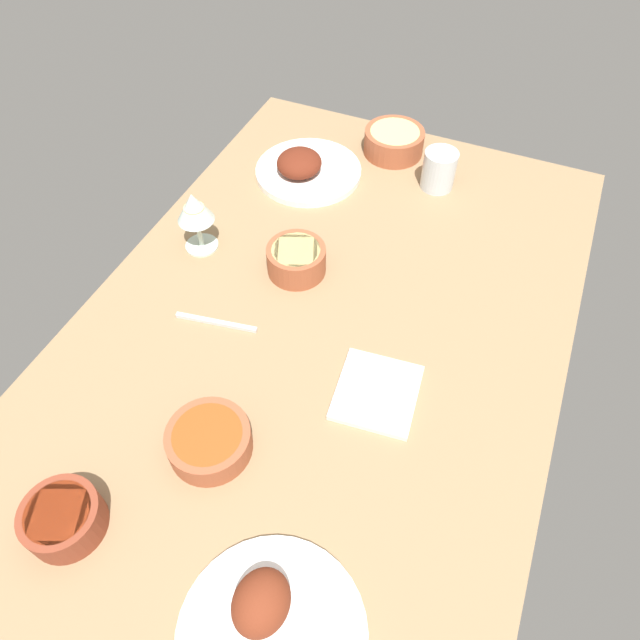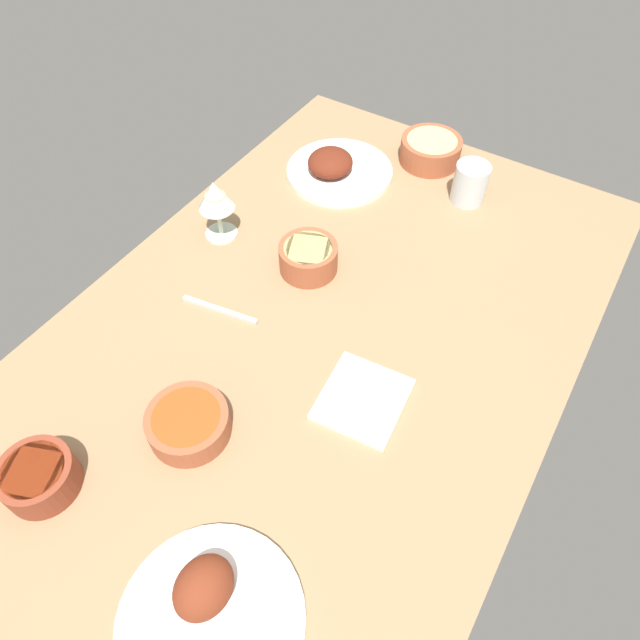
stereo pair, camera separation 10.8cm
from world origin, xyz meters
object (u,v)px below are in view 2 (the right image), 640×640
object	(u,v)px
bowl_pasta	(308,257)
folded_napkin	(363,399)
bowl_sauce	(38,477)
fork_loose	(220,310)
plate_near_viewer	(336,168)
bowl_soup	(188,423)
wine_glass	(215,198)
plate_far_side	(209,610)
bowl_potatoes	(431,150)
water_tumbler	(470,183)

from	to	relation	value
bowl_pasta	folded_napkin	size ratio (longest dim) A/B	0.81
bowl_sauce	fork_loose	distance (cm)	42.58
plate_near_viewer	bowl_soup	xyz separation A→B (cm)	(71.67, 15.32, 0.60)
bowl_pasta	fork_loose	xyz separation A→B (cm)	(18.95, -8.25, -2.86)
bowl_pasta	folded_napkin	bearing A→B (deg)	49.31
bowl_sauce	folded_napkin	bearing A→B (deg)	139.10
plate_near_viewer	wine_glass	distance (cm)	33.74
plate_far_side	folded_napkin	xyz separation A→B (cm)	(-40.24, 0.84, -1.40)
bowl_soup	fork_loose	bearing A→B (deg)	-152.17
bowl_potatoes	bowl_soup	bearing A→B (deg)	-0.72
bowl_pasta	bowl_soup	size ratio (longest dim) A/B	0.88
plate_near_viewer	bowl_pasta	xyz separation A→B (cm)	(29.64, 11.39, 1.21)
plate_near_viewer	fork_loose	bearing A→B (deg)	3.69
bowl_potatoes	bowl_sauce	size ratio (longest dim) A/B	1.28
plate_far_side	plate_near_viewer	distance (cm)	98.37
plate_far_side	plate_near_viewer	size ratio (longest dim) A/B	1.00
plate_near_viewer	folded_napkin	bearing A→B (deg)	35.51
bowl_potatoes	bowl_sauce	distance (cm)	109.29
plate_near_viewer	wine_glass	bearing A→B (deg)	-18.36
bowl_sauce	wine_glass	size ratio (longest dim) A/B	0.82
plate_near_viewer	wine_glass	size ratio (longest dim) A/B	1.81
plate_near_viewer	wine_glass	xyz separation A→B (cm)	(31.14, -10.33, 7.87)
water_tumbler	folded_napkin	xyz separation A→B (cm)	(59.94, 6.46, -3.97)
plate_far_side	bowl_sauce	xyz separation A→B (cm)	(-0.54, -33.54, 1.12)
bowl_pasta	plate_far_side	bearing A→B (deg)	21.52
plate_far_side	folded_napkin	size ratio (longest dim) A/B	1.72
bowl_potatoes	fork_loose	size ratio (longest dim) A/B	0.91
fork_loose	plate_near_viewer	bearing A→B (deg)	84.17
bowl_potatoes	bowl_soup	distance (cm)	88.97
plate_far_side	bowl_sauce	bearing A→B (deg)	-90.92
plate_far_side	plate_near_viewer	world-z (taller)	plate_far_side
bowl_soup	fork_loose	distance (cm)	26.20
folded_napkin	bowl_soup	bearing A→B (deg)	-46.46
wine_glass	fork_loose	bearing A→B (deg)	37.66
bowl_potatoes	folded_napkin	world-z (taller)	bowl_potatoes
water_tumbler	folded_napkin	distance (cm)	60.42
bowl_potatoes	water_tumbler	bearing A→B (deg)	57.61
bowl_potatoes	bowl_pasta	bearing A→B (deg)	-6.15
plate_near_viewer	bowl_pasta	size ratio (longest dim) A/B	2.11
plate_far_side	bowl_potatoes	bearing A→B (deg)	-169.91
folded_napkin	plate_near_viewer	bearing A→B (deg)	-144.49
plate_near_viewer	bowl_potatoes	distance (cm)	23.89
plate_near_viewer	fork_loose	xyz separation A→B (cm)	(48.59, 3.13, -1.65)
wine_glass	folded_napkin	distance (cm)	52.02
wine_glass	water_tumbler	size ratio (longest dim) A/B	1.53
water_tumbler	fork_loose	size ratio (longest dim) A/B	0.56
plate_far_side	bowl_pasta	bearing A→B (deg)	-158.48
bowl_pasta	wine_glass	xyz separation A→B (cm)	(1.50, -21.72, 6.67)
bowl_pasta	plate_near_viewer	bearing A→B (deg)	-158.98
water_tumbler	folded_napkin	bearing A→B (deg)	6.15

